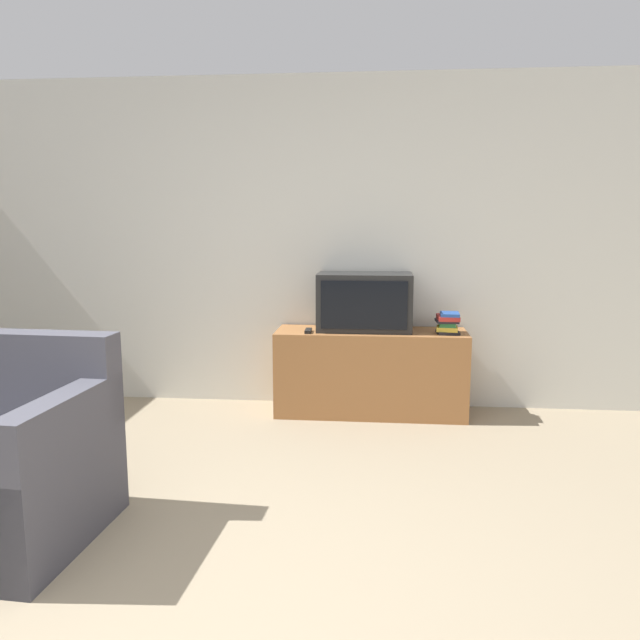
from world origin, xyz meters
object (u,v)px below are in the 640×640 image
Objects in this scene: tv_stand at (371,372)px; book_stack at (448,323)px; television at (365,302)px; remote_on_stand at (308,331)px.

tv_stand is 0.70m from book_stack.
book_stack reaches higher than tv_stand.
television reaches higher than tv_stand.
book_stack is at bearing -6.86° from tv_stand.
tv_stand is at bearing -32.17° from television.
television reaches higher than book_stack.
television is at bearing 170.68° from book_stack.
remote_on_stand is (-1.04, -0.04, -0.07)m from book_stack.
television is 0.64m from book_stack.
book_stack is (0.57, -0.07, 0.41)m from tv_stand.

